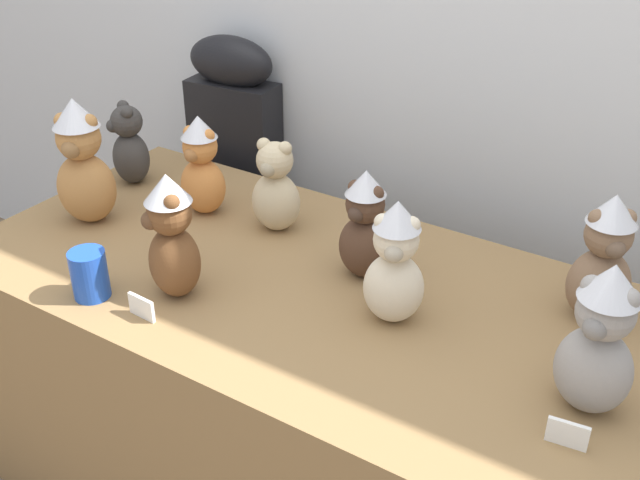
{
  "coord_description": "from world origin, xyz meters",
  "views": [
    {
      "loc": [
        0.77,
        -0.95,
        1.66
      ],
      "look_at": [
        0.0,
        0.25,
        0.84
      ],
      "focal_mm": 42.98,
      "sensor_mm": 36.0,
      "label": 1
    }
  ],
  "objects_px": {
    "teddy_bear_ash": "(599,341)",
    "teddy_bear_ginger": "(201,166)",
    "teddy_bear_chestnut": "(172,237)",
    "display_table": "(320,408)",
    "teddy_bear_cream": "(395,264)",
    "teddy_bear_mocha": "(603,260)",
    "teddy_bear_sand": "(276,189)",
    "teddy_bear_charcoal": "(129,146)",
    "teddy_bear_caramel": "(83,163)",
    "party_cup_blue": "(89,274)",
    "instrument_case": "(239,198)",
    "teddy_bear_cocoa": "(364,226)"
  },
  "relations": [
    {
      "from": "teddy_bear_caramel",
      "to": "teddy_bear_chestnut",
      "type": "bearing_deg",
      "value": -42.03
    },
    {
      "from": "display_table",
      "to": "teddy_bear_cream",
      "type": "relative_size",
      "value": 6.2
    },
    {
      "from": "teddy_bear_ginger",
      "to": "teddy_bear_cream",
      "type": "bearing_deg",
      "value": -20.28
    },
    {
      "from": "teddy_bear_cream",
      "to": "teddy_bear_cocoa",
      "type": "bearing_deg",
      "value": 117.89
    },
    {
      "from": "instrument_case",
      "to": "teddy_bear_cream",
      "type": "xyz_separation_m",
      "value": [
        0.85,
        -0.55,
        0.32
      ]
    },
    {
      "from": "teddy_bear_mocha",
      "to": "teddy_bear_chestnut",
      "type": "bearing_deg",
      "value": 172.93
    },
    {
      "from": "teddy_bear_charcoal",
      "to": "party_cup_blue",
      "type": "xyz_separation_m",
      "value": [
        0.34,
        -0.47,
        -0.05
      ]
    },
    {
      "from": "teddy_bear_ash",
      "to": "teddy_bear_ginger",
      "type": "relative_size",
      "value": 1.12
    },
    {
      "from": "teddy_bear_mocha",
      "to": "teddy_bear_charcoal",
      "type": "distance_m",
      "value": 1.28
    },
    {
      "from": "teddy_bear_charcoal",
      "to": "teddy_bear_cocoa",
      "type": "height_order",
      "value": "teddy_bear_cocoa"
    },
    {
      "from": "display_table",
      "to": "teddy_bear_cocoa",
      "type": "distance_m",
      "value": 0.5
    },
    {
      "from": "teddy_bear_caramel",
      "to": "teddy_bear_sand",
      "type": "xyz_separation_m",
      "value": [
        0.43,
        0.22,
        -0.05
      ]
    },
    {
      "from": "teddy_bear_caramel",
      "to": "teddy_bear_cream",
      "type": "height_order",
      "value": "teddy_bear_caramel"
    },
    {
      "from": "teddy_bear_ash",
      "to": "teddy_bear_cream",
      "type": "height_order",
      "value": "teddy_bear_ash"
    },
    {
      "from": "teddy_bear_cream",
      "to": "teddy_bear_mocha",
      "type": "bearing_deg",
      "value": 12.08
    },
    {
      "from": "teddy_bear_ginger",
      "to": "teddy_bear_caramel",
      "type": "bearing_deg",
      "value": -144.32
    },
    {
      "from": "teddy_bear_caramel",
      "to": "teddy_bear_cocoa",
      "type": "height_order",
      "value": "teddy_bear_caramel"
    },
    {
      "from": "teddy_bear_chestnut",
      "to": "party_cup_blue",
      "type": "relative_size",
      "value": 2.62
    },
    {
      "from": "teddy_bear_ash",
      "to": "teddy_bear_charcoal",
      "type": "bearing_deg",
      "value": 175.85
    },
    {
      "from": "teddy_bear_caramel",
      "to": "teddy_bear_charcoal",
      "type": "bearing_deg",
      "value": 83.76
    },
    {
      "from": "teddy_bear_mocha",
      "to": "teddy_bear_ginger",
      "type": "height_order",
      "value": "teddy_bear_mocha"
    },
    {
      "from": "instrument_case",
      "to": "teddy_bear_chestnut",
      "type": "relative_size",
      "value": 3.71
    },
    {
      "from": "teddy_bear_sand",
      "to": "instrument_case",
      "type": "bearing_deg",
      "value": 129.41
    },
    {
      "from": "instrument_case",
      "to": "teddy_bear_mocha",
      "type": "distance_m",
      "value": 1.28
    },
    {
      "from": "display_table",
      "to": "teddy_bear_sand",
      "type": "xyz_separation_m",
      "value": [
        -0.24,
        0.17,
        0.47
      ]
    },
    {
      "from": "display_table",
      "to": "instrument_case",
      "type": "relative_size",
      "value": 1.6
    },
    {
      "from": "teddy_bear_mocha",
      "to": "teddy_bear_charcoal",
      "type": "xyz_separation_m",
      "value": [
        -1.28,
        -0.04,
        -0.03
      ]
    },
    {
      "from": "teddy_bear_caramel",
      "to": "teddy_bear_ginger",
      "type": "xyz_separation_m",
      "value": [
        0.22,
        0.19,
        -0.03
      ]
    },
    {
      "from": "teddy_bear_ash",
      "to": "party_cup_blue",
      "type": "height_order",
      "value": "teddy_bear_ash"
    },
    {
      "from": "teddy_bear_ginger",
      "to": "teddy_bear_chestnut",
      "type": "bearing_deg",
      "value": -65.16
    },
    {
      "from": "teddy_bear_cream",
      "to": "teddy_bear_cocoa",
      "type": "distance_m",
      "value": 0.18
    },
    {
      "from": "instrument_case",
      "to": "teddy_bear_ginger",
      "type": "relative_size",
      "value": 4.0
    },
    {
      "from": "display_table",
      "to": "teddy_bear_sand",
      "type": "distance_m",
      "value": 0.55
    },
    {
      "from": "teddy_bear_ginger",
      "to": "teddy_bear_cocoa",
      "type": "bearing_deg",
      "value": -11.16
    },
    {
      "from": "party_cup_blue",
      "to": "teddy_bear_ginger",
      "type": "bearing_deg",
      "value": 96.43
    },
    {
      "from": "display_table",
      "to": "teddy_bear_mocha",
      "type": "height_order",
      "value": "teddy_bear_mocha"
    },
    {
      "from": "instrument_case",
      "to": "teddy_bear_mocha",
      "type": "bearing_deg",
      "value": -19.86
    },
    {
      "from": "teddy_bear_mocha",
      "to": "teddy_bear_caramel",
      "type": "height_order",
      "value": "teddy_bear_caramel"
    },
    {
      "from": "display_table",
      "to": "teddy_bear_ginger",
      "type": "bearing_deg",
      "value": 162.91
    },
    {
      "from": "instrument_case",
      "to": "teddy_bear_charcoal",
      "type": "distance_m",
      "value": 0.47
    },
    {
      "from": "display_table",
      "to": "teddy_bear_cream",
      "type": "distance_m",
      "value": 0.53
    },
    {
      "from": "teddy_bear_ginger",
      "to": "teddy_bear_ash",
      "type": "bearing_deg",
      "value": -17.52
    },
    {
      "from": "instrument_case",
      "to": "teddy_bear_ash",
      "type": "bearing_deg",
      "value": -30.5
    },
    {
      "from": "teddy_bear_sand",
      "to": "teddy_bear_cream",
      "type": "height_order",
      "value": "teddy_bear_cream"
    },
    {
      "from": "teddy_bear_cocoa",
      "to": "display_table",
      "type": "bearing_deg",
      "value": -118.31
    },
    {
      "from": "teddy_bear_ash",
      "to": "teddy_bear_mocha",
      "type": "distance_m",
      "value": 0.29
    },
    {
      "from": "teddy_bear_mocha",
      "to": "teddy_bear_ginger",
      "type": "relative_size",
      "value": 1.07
    },
    {
      "from": "teddy_bear_ash",
      "to": "teddy_bear_cocoa",
      "type": "distance_m",
      "value": 0.58
    },
    {
      "from": "display_table",
      "to": "teddy_bear_caramel",
      "type": "relative_size",
      "value": 5.22
    },
    {
      "from": "teddy_bear_ginger",
      "to": "party_cup_blue",
      "type": "height_order",
      "value": "teddy_bear_ginger"
    }
  ]
}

